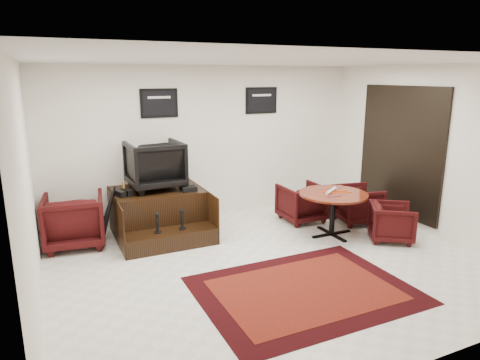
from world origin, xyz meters
name	(u,v)px	position (x,y,z in m)	size (l,w,h in m)	color
ground	(272,264)	(0.00, 0.00, 0.00)	(6.00, 6.00, 0.00)	silver
room_shell	(296,137)	(0.41, 0.12, 1.79)	(6.02, 5.02, 2.81)	white
area_rug	(304,290)	(-0.01, -0.85, 0.01)	(2.62, 1.96, 0.01)	black
shine_podium	(159,214)	(-1.14, 1.86, 0.35)	(1.48, 1.52, 0.76)	black
shine_chair	(155,162)	(-1.14, 2.01, 1.21)	(0.87, 0.82, 0.90)	black
shoes_pair	(123,193)	(-1.72, 1.78, 0.81)	(0.28, 0.31, 0.09)	black
polish_kit	(189,189)	(-0.69, 1.60, 0.80)	(0.24, 0.17, 0.08)	black
umbrella_black	(106,219)	(-2.04, 1.63, 0.47)	(0.35, 0.13, 0.94)	black
umbrella_hooked	(107,213)	(-1.97, 1.89, 0.46)	(0.35, 0.13, 0.93)	black
armchair_side	(74,218)	(-2.47, 1.92, 0.45)	(0.88, 0.83, 0.91)	black
meeting_table	(333,198)	(1.47, 0.58, 0.64)	(1.12, 1.12, 0.73)	#48160A
table_chair_back	(302,201)	(1.41, 1.43, 0.38)	(0.73, 0.69, 0.76)	black
table_chair_window	(358,202)	(2.30, 0.93, 0.37)	(0.72, 0.68, 0.74)	black
table_chair_corner	(392,221)	(2.20, -0.01, 0.34)	(0.65, 0.61, 0.67)	black
paper_roll	(331,191)	(1.47, 0.64, 0.76)	(0.05, 0.05, 0.42)	silver
table_clutter	(336,193)	(1.52, 0.57, 0.74)	(0.57, 0.34, 0.01)	#E84C0C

